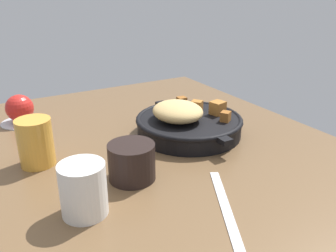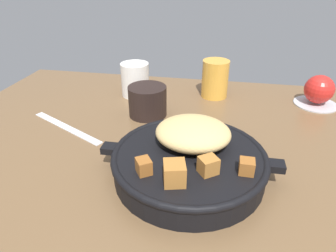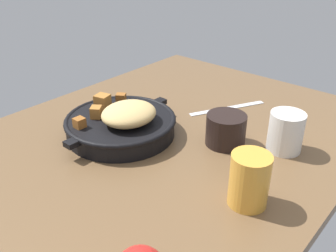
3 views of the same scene
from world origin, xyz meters
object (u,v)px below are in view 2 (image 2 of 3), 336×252
Objects in this scene: ceramic_mug_white at (135,80)px; red_apple at (319,89)px; butter_knife at (66,127)px; juice_glass_amber at (215,79)px; coffee_mug_dark at (148,101)px; cast_iron_skillet at (190,158)px.

red_apple is at bearing 2.69° from ceramic_mug_white.
ceramic_mug_white is at bearing 91.91° from butter_knife.
juice_glass_amber is 1.11× the size of ceramic_mug_white.
juice_glass_amber is at bearing 43.76° from coffee_mug_dark.
cast_iron_skillet is at bearing -130.02° from red_apple.
red_apple is at bearing 49.98° from cast_iron_skillet.
ceramic_mug_white is (-20.70, -3.06, -0.49)cm from juice_glass_amber.
red_apple is 0.81× the size of ceramic_mug_white.
red_apple is 0.73× the size of juice_glass_amber.
coffee_mug_dark is 0.91× the size of juice_glass_amber.
juice_glass_amber is (2.52, 34.23, 1.66)cm from cast_iron_skillet.
cast_iron_skillet is 3.40× the size of coffee_mug_dark.
ceramic_mug_white is (-46.17, -2.17, 0.24)cm from red_apple.
cast_iron_skillet is 3.09× the size of juice_glass_amber.
cast_iron_skillet reaches higher than butter_knife.
cast_iron_skillet is 1.37× the size of butter_knife.
juice_glass_amber is at bearing 8.42° from ceramic_mug_white.
cast_iron_skillet is 4.26× the size of red_apple.
juice_glass_amber reaches higher than butter_knife.
cast_iron_skillet is at bearing -59.75° from ceramic_mug_white.
coffee_mug_dark is (15.83, 9.40, 3.31)cm from butter_knife.
red_apple is at bearing 18.14° from coffee_mug_dark.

